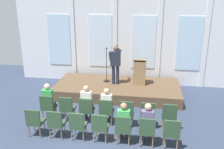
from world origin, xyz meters
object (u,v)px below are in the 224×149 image
(chair_r0_c0, at_px, (48,106))
(audience_r0_c2, at_px, (87,102))
(chair_r0_c6, at_px, (169,115))
(chair_r1_c2, at_px, (78,124))
(audience_r0_c3, at_px, (107,104))
(chair_r1_c4, at_px, (123,128))
(chair_r0_c3, at_px, (106,110))
(chair_r1_c5, at_px, (147,130))
(speaker, at_px, (115,62))
(chair_r1_c0, at_px, (35,120))
(audience_r0_c0, at_px, (49,99))
(chair_r1_c6, at_px, (171,132))
(chair_r0_c5, at_px, (148,113))
(chair_r0_c2, at_px, (86,109))
(mic_stand, at_px, (107,74))
(chair_r0_c1, at_px, (67,107))
(lectern, at_px, (140,72))
(audience_r1_c5, at_px, (147,122))
(chair_r1_c1, at_px, (56,122))
(chair_r1_c3, at_px, (100,126))
(audience_r1_c4, at_px, (124,120))
(chair_r0_c4, at_px, (127,112))

(chair_r0_c0, bearing_deg, audience_r0_c2, 3.33)
(chair_r0_c6, distance_m, chair_r1_c2, 2.93)
(audience_r0_c3, height_order, chair_r1_c4, audience_r0_c3)
(chair_r0_c3, relative_size, chair_r1_c4, 1.00)
(chair_r1_c2, relative_size, chair_r1_c5, 1.00)
(speaker, bearing_deg, chair_r1_c0, -117.23)
(audience_r0_c0, relative_size, chair_r1_c6, 1.42)
(chair_r1_c5, bearing_deg, chair_r0_c5, 90.00)
(chair_r0_c2, bearing_deg, chair_r0_c3, 0.00)
(mic_stand, xyz_separation_m, chair_r0_c0, (-1.53, -2.99, -0.25))
(mic_stand, xyz_separation_m, audience_r0_c0, (-1.53, -2.91, -0.04))
(chair_r0_c0, bearing_deg, mic_stand, 62.92)
(chair_r0_c3, bearing_deg, mic_stand, 99.94)
(audience_r0_c2, height_order, chair_r1_c6, audience_r0_c2)
(chair_r0_c1, bearing_deg, chair_r0_c6, 0.00)
(chair_r1_c6, bearing_deg, lectern, 105.89)
(chair_r0_c3, bearing_deg, chair_r0_c5, 0.00)
(chair_r0_c3, bearing_deg, chair_r1_c2, -123.53)
(chair_r1_c4, height_order, chair_r1_c5, same)
(chair_r1_c2, distance_m, chair_r1_c5, 2.05)
(audience_r0_c2, height_order, chair_r1_c5, audience_r0_c2)
(audience_r1_c5, relative_size, chair_r1_c6, 1.42)
(chair_r0_c0, height_order, chair_r1_c1, same)
(chair_r1_c1, xyz_separation_m, chair_r1_c5, (2.74, 0.00, 0.00))
(chair_r0_c5, relative_size, chair_r1_c1, 1.00)
(chair_r1_c6, bearing_deg, speaker, 119.46)
(chair_r1_c3, relative_size, chair_r1_c5, 1.00)
(lectern, bearing_deg, chair_r0_c5, -81.53)
(chair_r0_c1, distance_m, audience_r1_c4, 2.27)
(chair_r0_c1, distance_m, chair_r0_c6, 3.42)
(lectern, xyz_separation_m, chair_r1_c2, (-1.63, -3.91, -0.47))
(chair_r0_c3, distance_m, chair_r0_c6, 2.05)
(chair_r1_c3, bearing_deg, chair_r0_c5, 37.04)
(chair_r0_c3, bearing_deg, lectern, 71.89)
(speaker, relative_size, chair_r0_c0, 1.78)
(audience_r0_c2, relative_size, chair_r0_c5, 1.44)
(mic_stand, xyz_separation_m, chair_r1_c5, (1.89, -4.03, -0.25))
(audience_r0_c2, height_order, audience_r1_c5, audience_r0_c2)
(chair_r0_c3, xyz_separation_m, chair_r1_c1, (-1.37, -1.03, 0.00))
(chair_r0_c4, xyz_separation_m, chair_r0_c5, (0.68, 0.00, 0.00))
(chair_r0_c4, height_order, chair_r1_c6, same)
(audience_r0_c0, relative_size, audience_r1_c4, 1.03)
(chair_r1_c0, xyz_separation_m, chair_r1_c6, (4.11, 0.00, 0.00))
(mic_stand, xyz_separation_m, lectern, (1.46, -0.11, 0.22))
(lectern, height_order, chair_r0_c4, lectern)
(chair_r0_c6, bearing_deg, lectern, 111.14)
(lectern, xyz_separation_m, chair_r1_c0, (-2.99, -3.91, -0.47))
(chair_r0_c0, distance_m, chair_r1_c6, 4.24)
(mic_stand, relative_size, audience_r0_c3, 1.20)
(chair_r0_c5, relative_size, audience_r1_c4, 0.72)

